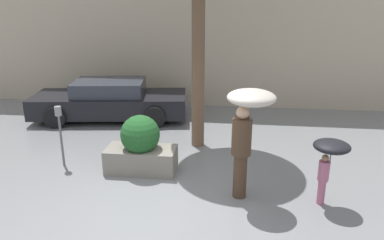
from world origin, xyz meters
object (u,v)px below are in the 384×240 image
Objects in this scene: planter_box at (141,147)px; person_child at (330,154)px; parked_car_near at (110,101)px; parking_meter at (59,124)px; person_adult at (247,121)px.

person_child is at bearing -14.89° from planter_box.
planter_box reaches higher than parked_car_near.
parking_meter reaches higher than planter_box.
person_child is at bearing -136.64° from parked_car_near.
planter_box is 1.19× the size of person_child.
parked_car_near is at bearing 90.75° from parking_meter.
planter_box is 3.71m from person_child.
planter_box is 2.50m from person_adult.
planter_box is 0.71× the size of person_adult.
person_child is at bearing 30.11° from person_adult.
person_child is (3.56, -0.95, 0.44)m from planter_box.
planter_box is 0.31× the size of parked_car_near.
person_adult is at bearing -22.35° from planter_box.
person_adult reaches higher than planter_box.
planter_box is at bearing -169.48° from person_adult.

